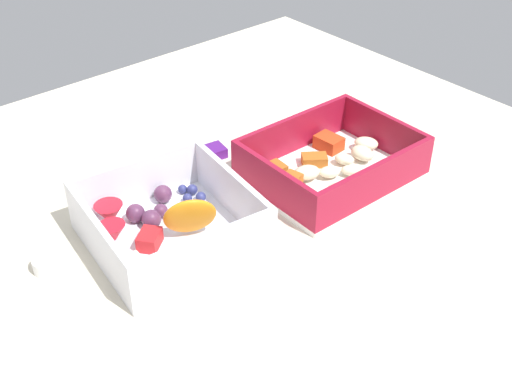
{
  "coord_description": "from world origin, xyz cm",
  "views": [
    {
      "loc": [
        -37.26,
        -42.33,
        43.61
      ],
      "look_at": [
        -0.68,
        0.41,
        4.0
      ],
      "focal_mm": 46.41,
      "sensor_mm": 36.0,
      "label": 1
    }
  ],
  "objects": [
    {
      "name": "table_surface",
      "position": [
        0.0,
        0.0,
        1.0
      ],
      "size": [
        80.0,
        80.0,
        2.0
      ],
      "primitive_type": "cube",
      "color": "beige",
      "rests_on": "ground"
    },
    {
      "name": "candy_bar",
      "position": [
        -0.47,
        11.83,
        2.6
      ],
      "size": [
        7.31,
        3.56,
        1.2
      ],
      "primitive_type": "cube",
      "rotation": [
        0.0,
        0.0,
        -0.17
      ],
      "color": "#51197A",
      "rests_on": "table_surface"
    },
    {
      "name": "paper_cup_liner",
      "position": [
        -21.57,
        5.57,
        2.72
      ],
      "size": [
        3.26,
        3.26,
        1.44
      ],
      "primitive_type": "cylinder",
      "color": "white",
      "rests_on": "table_surface"
    },
    {
      "name": "pasta_container",
      "position": [
        9.36,
        -0.82,
        3.61
      ],
      "size": [
        17.95,
        13.92,
        5.13
      ],
      "rotation": [
        0.0,
        0.0,
        -0.02
      ],
      "color": "white",
      "rests_on": "table_surface"
    },
    {
      "name": "fruit_bowl",
      "position": [
        -10.91,
        2.08,
        3.93
      ],
      "size": [
        16.75,
        16.92,
        6.01
      ],
      "rotation": [
        0.0,
        0.0,
        -0.13
      ],
      "color": "white",
      "rests_on": "table_surface"
    }
  ]
}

